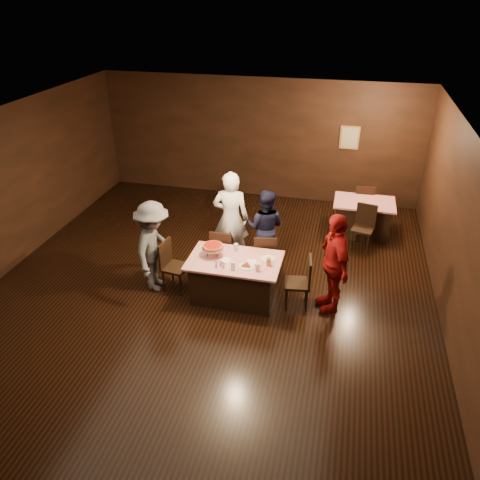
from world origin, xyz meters
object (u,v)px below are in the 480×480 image
(chair_far_left, at_px, (224,250))
(chair_far_right, at_px, (265,255))
(diner_white_jacket, at_px, (231,218))
(glass_amber, at_px, (269,262))
(back_table, at_px, (363,218))
(chair_end_right, at_px, (297,282))
(chair_end_left, at_px, (175,266))
(diner_grey_knit, at_px, (154,247))
(glass_front_left, at_px, (233,266))
(diner_navy_hoodie, at_px, (265,227))
(main_table, at_px, (235,278))
(chair_back_near, at_px, (363,228))
(glass_back, at_px, (236,247))
(diner_red_shirt, at_px, (334,263))
(glass_front_right, at_px, (257,267))
(plate_empty, at_px, (268,259))
(chair_back_far, at_px, (363,203))
(pizza_stand, at_px, (213,247))

(chair_far_left, relative_size, chair_far_right, 1.00)
(diner_white_jacket, bearing_deg, glass_amber, 122.40)
(back_table, relative_size, chair_end_right, 1.37)
(chair_far_left, xyz_separation_m, chair_end_left, (-0.70, -0.75, 0.00))
(chair_far_left, distance_m, chair_end_right, 1.68)
(back_table, bearing_deg, diner_grey_knit, -140.24)
(chair_far_left, xyz_separation_m, glass_front_left, (0.45, -1.05, 0.37))
(chair_far_right, height_order, diner_white_jacket, diner_white_jacket)
(diner_navy_hoodie, bearing_deg, main_table, 81.42)
(back_table, distance_m, chair_far_left, 3.42)
(main_table, xyz_separation_m, chair_far_right, (0.40, 0.75, 0.09))
(chair_back_near, height_order, glass_back, chair_back_near)
(diner_red_shirt, relative_size, glass_front_right, 12.74)
(plate_empty, distance_m, glass_front_left, 0.68)
(chair_end_left, height_order, diner_red_shirt, diner_red_shirt)
(chair_back_far, bearing_deg, glass_back, 54.13)
(chair_end_left, bearing_deg, diner_grey_knit, 102.51)
(plate_empty, relative_size, glass_front_left, 1.79)
(main_table, xyz_separation_m, chair_end_left, (-1.10, 0.00, 0.09))
(main_table, xyz_separation_m, glass_amber, (0.60, -0.05, 0.46))
(back_table, distance_m, chair_back_near, 0.71)
(main_table, xyz_separation_m, diner_grey_knit, (-1.47, -0.03, 0.47))
(main_table, distance_m, plate_empty, 0.69)
(back_table, xyz_separation_m, diner_grey_knit, (-3.64, -3.03, 0.47))
(chair_back_far, height_order, diner_red_shirt, diner_red_shirt)
(chair_far_left, relative_size, glass_front_left, 6.79)
(chair_back_far, bearing_deg, back_table, 88.12)
(plate_empty, xyz_separation_m, glass_front_right, (-0.10, -0.40, 0.06))
(diner_navy_hoodie, relative_size, plate_empty, 6.21)
(chair_back_near, height_order, diner_white_jacket, diner_white_jacket)
(diner_navy_hoodie, bearing_deg, diner_grey_knit, 41.13)
(glass_amber, bearing_deg, diner_grey_knit, 179.42)
(main_table, xyz_separation_m, chair_end_right, (1.10, 0.00, 0.09))
(chair_far_left, relative_size, chair_end_left, 1.00)
(chair_end_right, height_order, glass_front_left, chair_end_right)
(glass_front_right, bearing_deg, chair_far_right, 92.86)
(chair_back_far, relative_size, plate_empty, 3.80)
(back_table, xyz_separation_m, glass_front_left, (-2.13, -3.30, 0.46))
(diner_navy_hoodie, xyz_separation_m, pizza_stand, (-0.69, -1.24, 0.17))
(diner_grey_knit, bearing_deg, back_table, -51.97)
(chair_far_left, xyz_separation_m, diner_grey_knit, (-1.07, -0.78, 0.38))
(main_table, distance_m, diner_grey_knit, 1.54)
(chair_back_near, height_order, diner_grey_knit, diner_grey_knit)
(chair_end_left, xyz_separation_m, diner_white_jacket, (0.73, 1.19, 0.48))
(chair_back_far, bearing_deg, diner_grey_knit, 43.03)
(diner_navy_hoodie, bearing_deg, chair_back_near, -147.64)
(chair_back_near, bearing_deg, pizza_stand, -125.91)
(chair_back_near, xyz_separation_m, pizza_stand, (-2.58, -2.25, 0.48))
(chair_back_far, height_order, diner_navy_hoodie, diner_navy_hoodie)
(chair_far_left, bearing_deg, chair_back_far, -130.02)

